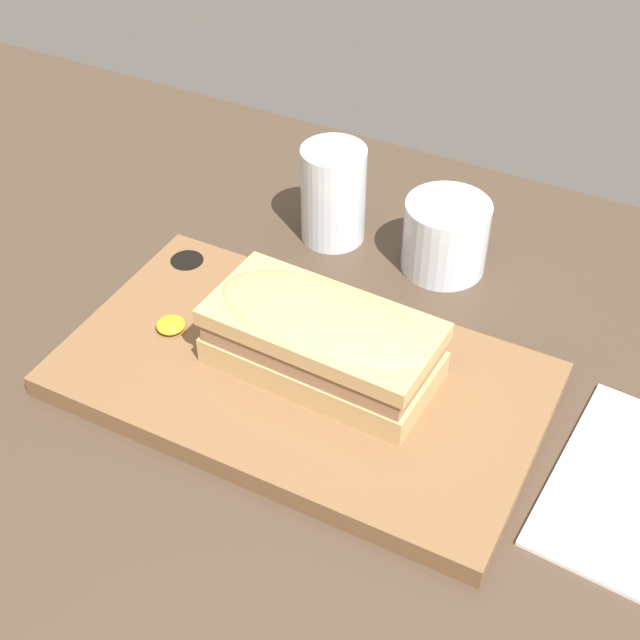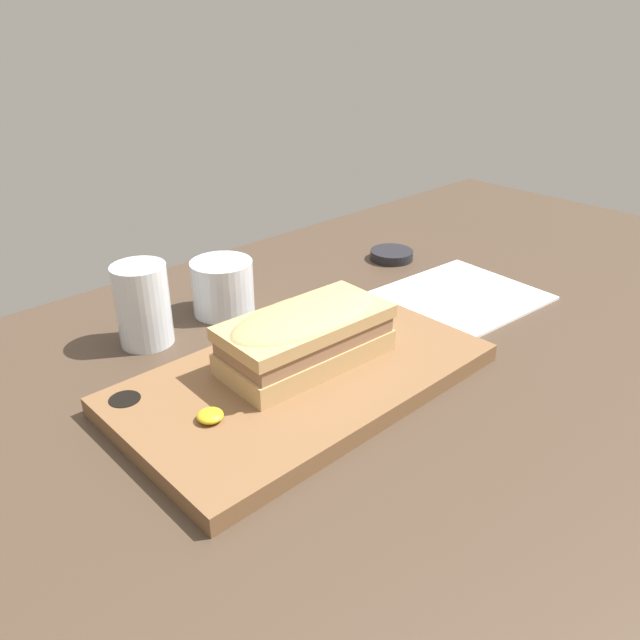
# 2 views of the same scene
# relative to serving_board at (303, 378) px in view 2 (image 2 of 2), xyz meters

# --- Properties ---
(dining_table) EXTENTS (1.69, 0.91, 0.02)m
(dining_table) POSITION_rel_serving_board_xyz_m (0.05, -0.05, -0.02)
(dining_table) COLOR #423326
(dining_table) RESTS_ON ground
(serving_board) EXTENTS (0.40, 0.23, 0.02)m
(serving_board) POSITION_rel_serving_board_xyz_m (0.00, 0.00, 0.00)
(serving_board) COLOR brown
(serving_board) RESTS_ON dining_table
(sandwich) EXTENTS (0.19, 0.10, 0.07)m
(sandwich) POSITION_rel_serving_board_xyz_m (0.01, 0.01, 0.05)
(sandwich) COLOR tan
(sandwich) RESTS_ON serving_board
(mustard_dollop) EXTENTS (0.03, 0.03, 0.01)m
(mustard_dollop) POSITION_rel_serving_board_xyz_m (-0.12, -0.01, 0.02)
(mustard_dollop) COLOR gold
(mustard_dollop) RESTS_ON serving_board
(water_glass) EXTENTS (0.06, 0.06, 0.10)m
(water_glass) POSITION_rel_serving_board_xyz_m (-0.07, 0.21, 0.03)
(water_glass) COLOR silver
(water_glass) RESTS_ON dining_table
(wine_glass) EXTENTS (0.08, 0.08, 0.07)m
(wine_glass) POSITION_rel_serving_board_xyz_m (0.05, 0.21, 0.02)
(wine_glass) COLOR silver
(wine_glass) RESTS_ON dining_table
(napkin) EXTENTS (0.21, 0.20, 0.00)m
(napkin) POSITION_rel_serving_board_xyz_m (0.32, 0.02, -0.01)
(napkin) COLOR white
(napkin) RESTS_ON dining_table
(condiment_dish) EXTENTS (0.07, 0.07, 0.01)m
(condiment_dish) POSITION_rel_serving_board_xyz_m (0.36, 0.18, -0.00)
(condiment_dish) COLOR black
(condiment_dish) RESTS_ON dining_table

